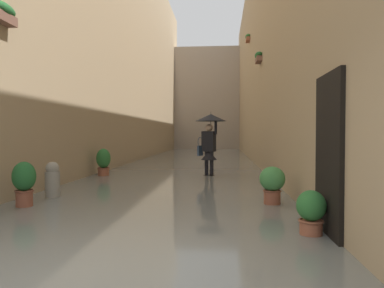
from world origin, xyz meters
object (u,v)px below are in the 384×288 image
Objects in this scene: potted_plant_near_left at (272,184)px; potted_plant_mid_right at (103,162)px; potted_plant_far_right at (24,183)px; mooring_bollard at (52,182)px; person_wading at (210,132)px; potted_plant_mid_left at (311,213)px.

potted_plant_mid_right is at bearing -42.59° from potted_plant_near_left.
potted_plant_far_right is 1.00m from mooring_bollard.
potted_plant_near_left is (-1.33, 4.52, -0.98)m from person_wading.
potted_plant_mid_right is at bearing -52.44° from potted_plant_mid_left.
potted_plant_mid_left is at bearing 162.87° from potted_plant_far_right.
potted_plant_mid_left is at bearing 127.56° from potted_plant_mid_right.
mooring_bollard is at bearing -4.96° from potted_plant_near_left.
potted_plant_near_left is 6.33m from potted_plant_mid_right.
potted_plant_near_left is 2.08m from potted_plant_mid_left.
person_wading is 4.82m from potted_plant_near_left.
person_wading is 2.63× the size of potted_plant_near_left.
potted_plant_far_right is at bearing 87.00° from mooring_bollard.
potted_plant_near_left is at bearing 106.33° from person_wading.
potted_plant_far_right reaches higher than mooring_bollard.
potted_plant_mid_right is 3.90m from mooring_bollard.
potted_plant_far_right is (3.18, 5.14, -0.93)m from person_wading.
potted_plant_mid_right reaches higher than potted_plant_far_right.
mooring_bollard reaches higher than potted_plant_near_left.
potted_plant_mid_left is 0.72× the size of potted_plant_mid_right.
person_wading is 6.86m from potted_plant_mid_left.
person_wading is 2.53× the size of mooring_bollard.
potted_plant_near_left is 0.88× the size of potted_plant_far_right.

